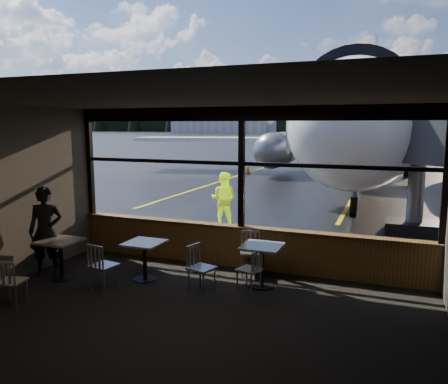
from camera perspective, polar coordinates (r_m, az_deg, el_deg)
The scene contains 30 objects.
ground_plane at distance 128.91m, azimuth 19.90°, elevation 6.72°, with size 520.00×520.00×0.00m, color black.
carpet_floor at distance 7.25m, azimuth -5.80°, elevation -16.62°, with size 8.00×6.00×0.01m, color black.
ceiling at distance 6.58m, azimuth -6.26°, elevation 12.09°, with size 8.00×6.00×0.04m, color #38332D.
wall_back at distance 4.34m, azimuth -24.63°, elevation -10.23°, with size 8.00×0.04×3.50m, color #524C42.
window_sill at distance 9.70m, azimuth 2.25°, elevation -7.23°, with size 8.00×0.28×0.90m, color brown.
window_header at distance 9.34m, azimuth 2.36°, elevation 10.16°, with size 8.00×0.18×0.30m, color black.
mullion_left at distance 11.28m, azimuth -17.09°, elevation 3.67°, with size 0.12×0.12×2.60m, color black.
mullion_centre at distance 9.38m, azimuth 2.31°, elevation 3.12°, with size 0.12×0.12×2.60m, color black.
mullion_right at distance 8.93m, azimuth 27.08°, elevation 1.91°, with size 0.12×0.12×2.60m, color black.
window_transom at distance 9.37m, azimuth 2.32°, elevation 3.73°, with size 8.00×0.10×0.08m, color black.
airliner at distance 28.33m, azimuth 18.53°, elevation 13.52°, with size 31.30×37.56×11.48m, color white, non-canonical shape.
jet_bridge at distance 14.36m, azimuth 23.58°, elevation 5.63°, with size 9.48×11.59×5.06m, color #2A2A2C, non-canonical shape.
cafe_table_near at distance 8.59m, azimuth 4.95°, elevation -9.61°, with size 0.75×0.75×0.83m, color gray, non-canonical shape.
cafe_table_mid at distance 9.06m, azimuth -10.30°, elevation -8.86°, with size 0.72×0.72×0.79m, color #9D9990, non-canonical shape.
cafe_table_left at distance 9.56m, azimuth -20.51°, elevation -8.26°, with size 0.75×0.75×0.82m, color #9D9890, non-canonical shape.
chair_near_e at distance 8.36m, azimuth 3.28°, elevation -10.13°, with size 0.45×0.45×0.82m, color #BAB5A8, non-canonical shape.
chair_near_w at distance 8.31m, azimuth -2.94°, elevation -9.97°, with size 0.49×0.49×0.90m, color #B1AB9F, non-canonical shape.
chair_near_n at distance 9.23m, azimuth 3.48°, elevation -8.02°, with size 0.50×0.50×0.91m, color #B8B3A6, non-canonical shape.
chair_mid_s at distance 8.68m, azimuth -15.43°, elevation -9.33°, with size 0.51×0.51×0.93m, color #B7B2A5, non-canonical shape.
chair_left_s at distance 8.47m, azimuth -25.96°, elevation -10.55°, with size 0.48×0.48×0.88m, color beige, non-canonical shape.
passenger at distance 9.81m, azimuth -22.25°, elevation -4.77°, with size 0.68×0.45×1.87m, color black.
ground_crew at distance 13.54m, azimuth -0.06°, elevation -0.95°, with size 0.82×0.64×1.70m, color #BFF219.
cone_nose at distance 17.81m, azimuth 16.65°, elevation -1.02°, with size 0.33×0.33×0.46m, color #F94C07.
cone_wing at distance 29.09m, azimuth 3.14°, elevation 2.99°, with size 0.37×0.37×0.52m, color #FF5F08.
hangar_left at distance 202.47m, azimuth -0.04°, elevation 9.28°, with size 45.00×18.00×11.00m, color silver, non-canonical shape.
hangar_mid at distance 193.87m, azimuth 20.45°, elevation 8.63°, with size 38.00×15.00×10.00m, color silver, non-canonical shape.
fuel_tank_a at distance 193.67m, azimuth 11.41°, elevation 8.40°, with size 8.00×8.00×6.00m, color silver.
fuel_tank_b at distance 192.22m, azimuth 14.38°, elevation 8.31°, with size 8.00×8.00×6.00m, color silver.
fuel_tank_c at distance 191.28m, azimuth 17.38°, elevation 8.18°, with size 8.00×8.00×6.00m, color silver.
treeline at distance 218.88m, azimuth 20.56°, elevation 8.82°, with size 360.00×3.00×12.00m, color black.
Camera 1 is at (3.00, -8.84, 3.09)m, focal length 35.00 mm.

